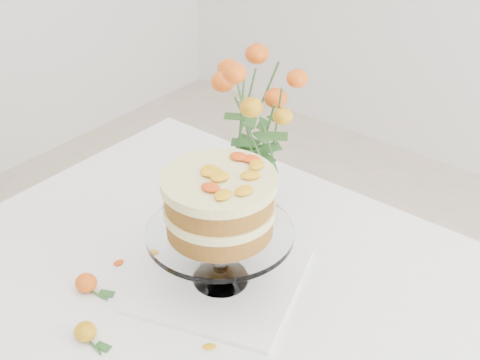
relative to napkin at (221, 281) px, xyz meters
name	(u,v)px	position (x,y,z in m)	size (l,w,h in m)	color
table	(259,322)	(0.08, 0.03, -0.09)	(1.43, 0.93, 0.76)	tan
napkin	(221,281)	(0.00, 0.00, 0.00)	(0.32, 0.32, 0.01)	white
cake_stand	(219,210)	(0.00, 0.00, 0.19)	(0.30, 0.30, 0.27)	white
rose_vase	(257,115)	(-0.13, 0.29, 0.24)	(0.30, 0.30, 0.41)	white
loose_rose_near	(85,332)	(-0.10, -0.29, 0.01)	(0.08, 0.04, 0.04)	gold
loose_rose_far	(86,283)	(-0.20, -0.19, 0.01)	(0.08, 0.05, 0.04)	#CC4C09
stray_petal_a	(184,293)	(-0.04, -0.07, 0.00)	(0.03, 0.02, 0.00)	#F2A20F
stray_petal_b	(208,325)	(0.06, -0.11, 0.00)	(0.03, 0.02, 0.00)	#F2A20F
stray_petal_c	(210,347)	(0.10, -0.15, 0.00)	(0.03, 0.02, 0.00)	#F2A20F
stray_petal_d	(154,255)	(-0.18, -0.02, 0.00)	(0.03, 0.02, 0.00)	#F2A20F
stray_petal_e	(119,263)	(-0.22, -0.09, 0.00)	(0.03, 0.02, 0.00)	#F2A20F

